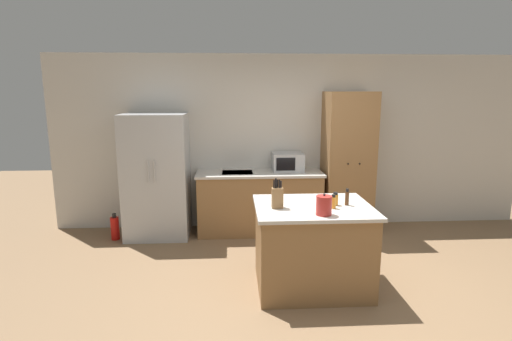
{
  "coord_description": "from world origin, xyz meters",
  "views": [
    {
      "loc": [
        -0.92,
        -3.67,
        2.06
      ],
      "look_at": [
        -0.61,
        1.4,
        1.05
      ],
      "focal_mm": 28.0,
      "sensor_mm": 36.0,
      "label": 1
    }
  ],
  "objects_px": {
    "spice_bottle_tall_dark": "(347,197)",
    "spice_bottle_amber_oil": "(335,199)",
    "refrigerator": "(157,176)",
    "fire_extinguisher": "(115,228)",
    "spice_bottle_short_red": "(333,202)",
    "microwave": "(288,162)",
    "kettle": "(324,205)",
    "knife_block": "(277,197)",
    "pantry_cabinet": "(347,163)"
  },
  "relations": [
    {
      "from": "knife_block",
      "to": "spice_bottle_amber_oil",
      "type": "distance_m",
      "value": 0.62
    },
    {
      "from": "microwave",
      "to": "refrigerator",
      "type": "bearing_deg",
      "value": -175.86
    },
    {
      "from": "refrigerator",
      "to": "fire_extinguisher",
      "type": "relative_size",
      "value": 4.61
    },
    {
      "from": "microwave",
      "to": "fire_extinguisher",
      "type": "height_order",
      "value": "microwave"
    },
    {
      "from": "pantry_cabinet",
      "to": "spice_bottle_short_red",
      "type": "relative_size",
      "value": 14.42
    },
    {
      "from": "knife_block",
      "to": "spice_bottle_tall_dark",
      "type": "relative_size",
      "value": 1.77
    },
    {
      "from": "pantry_cabinet",
      "to": "spice_bottle_tall_dark",
      "type": "bearing_deg",
      "value": -106.17
    },
    {
      "from": "kettle",
      "to": "spice_bottle_amber_oil",
      "type": "bearing_deg",
      "value": 58.85
    },
    {
      "from": "refrigerator",
      "to": "pantry_cabinet",
      "type": "xyz_separation_m",
      "value": [
        2.76,
        0.05,
        0.15
      ]
    },
    {
      "from": "refrigerator",
      "to": "spice_bottle_amber_oil",
      "type": "xyz_separation_m",
      "value": [
        2.14,
        -1.68,
        0.08
      ]
    },
    {
      "from": "spice_bottle_short_red",
      "to": "spice_bottle_amber_oil",
      "type": "xyz_separation_m",
      "value": [
        0.05,
        0.11,
        -0.0
      ]
    },
    {
      "from": "refrigerator",
      "to": "pantry_cabinet",
      "type": "height_order",
      "value": "pantry_cabinet"
    },
    {
      "from": "pantry_cabinet",
      "to": "fire_extinguisher",
      "type": "bearing_deg",
      "value": -176.53
    },
    {
      "from": "spice_bottle_tall_dark",
      "to": "knife_block",
      "type": "bearing_deg",
      "value": -175.44
    },
    {
      "from": "microwave",
      "to": "kettle",
      "type": "relative_size",
      "value": 2.14
    },
    {
      "from": "knife_block",
      "to": "spice_bottle_short_red",
      "type": "bearing_deg",
      "value": -5.01
    },
    {
      "from": "spice_bottle_tall_dark",
      "to": "microwave",
      "type": "bearing_deg",
      "value": 101.43
    },
    {
      "from": "spice_bottle_amber_oil",
      "to": "kettle",
      "type": "height_order",
      "value": "kettle"
    },
    {
      "from": "spice_bottle_amber_oil",
      "to": "fire_extinguisher",
      "type": "relative_size",
      "value": 0.36
    },
    {
      "from": "microwave",
      "to": "pantry_cabinet",
      "type": "bearing_deg",
      "value": -5.56
    },
    {
      "from": "spice_bottle_tall_dark",
      "to": "spice_bottle_short_red",
      "type": "xyz_separation_m",
      "value": [
        -0.17,
        -0.11,
        -0.01
      ]
    },
    {
      "from": "spice_bottle_tall_dark",
      "to": "spice_bottle_amber_oil",
      "type": "relative_size",
      "value": 1.28
    },
    {
      "from": "fire_extinguisher",
      "to": "knife_block",
      "type": "bearing_deg",
      "value": -36.98
    },
    {
      "from": "spice_bottle_amber_oil",
      "to": "microwave",
      "type": "bearing_deg",
      "value": 97.77
    },
    {
      "from": "spice_bottle_tall_dark",
      "to": "kettle",
      "type": "bearing_deg",
      "value": -135.08
    },
    {
      "from": "spice_bottle_tall_dark",
      "to": "kettle",
      "type": "relative_size",
      "value": 0.83
    },
    {
      "from": "refrigerator",
      "to": "spice_bottle_short_red",
      "type": "bearing_deg",
      "value": -40.68
    },
    {
      "from": "microwave",
      "to": "kettle",
      "type": "bearing_deg",
      "value": -88.56
    },
    {
      "from": "refrigerator",
      "to": "kettle",
      "type": "height_order",
      "value": "refrigerator"
    },
    {
      "from": "spice_bottle_amber_oil",
      "to": "kettle",
      "type": "relative_size",
      "value": 0.65
    },
    {
      "from": "pantry_cabinet",
      "to": "kettle",
      "type": "xyz_separation_m",
      "value": [
        -0.82,
        -2.05,
        -0.04
      ]
    },
    {
      "from": "refrigerator",
      "to": "fire_extinguisher",
      "type": "distance_m",
      "value": 0.94
    },
    {
      "from": "pantry_cabinet",
      "to": "spice_bottle_short_red",
      "type": "distance_m",
      "value": 1.97
    },
    {
      "from": "refrigerator",
      "to": "spice_bottle_short_red",
      "type": "relative_size",
      "value": 12.32
    },
    {
      "from": "refrigerator",
      "to": "spice_bottle_amber_oil",
      "type": "height_order",
      "value": "refrigerator"
    },
    {
      "from": "knife_block",
      "to": "refrigerator",
      "type": "bearing_deg",
      "value": 131.17
    },
    {
      "from": "kettle",
      "to": "spice_bottle_short_red",
      "type": "bearing_deg",
      "value": 55.12
    },
    {
      "from": "knife_block",
      "to": "kettle",
      "type": "distance_m",
      "value": 0.49
    },
    {
      "from": "knife_block",
      "to": "spice_bottle_tall_dark",
      "type": "height_order",
      "value": "knife_block"
    },
    {
      "from": "refrigerator",
      "to": "spice_bottle_tall_dark",
      "type": "relative_size",
      "value": 10.07
    },
    {
      "from": "fire_extinguisher",
      "to": "spice_bottle_short_red",
      "type": "bearing_deg",
      "value": -31.53
    },
    {
      "from": "refrigerator",
      "to": "pantry_cabinet",
      "type": "relative_size",
      "value": 0.85
    },
    {
      "from": "spice_bottle_amber_oil",
      "to": "knife_block",
      "type": "bearing_deg",
      "value": -173.88
    },
    {
      "from": "spice_bottle_short_red",
      "to": "fire_extinguisher",
      "type": "bearing_deg",
      "value": 148.47
    },
    {
      "from": "spice_bottle_tall_dark",
      "to": "kettle",
      "type": "xyz_separation_m",
      "value": [
        -0.32,
        -0.31,
        0.01
      ]
    },
    {
      "from": "knife_block",
      "to": "spice_bottle_short_red",
      "type": "xyz_separation_m",
      "value": [
        0.56,
        -0.05,
        -0.05
      ]
    },
    {
      "from": "microwave",
      "to": "kettle",
      "type": "distance_m",
      "value": 2.14
    },
    {
      "from": "pantry_cabinet",
      "to": "microwave",
      "type": "xyz_separation_m",
      "value": [
        -0.87,
        0.08,
        0.01
      ]
    },
    {
      "from": "pantry_cabinet",
      "to": "kettle",
      "type": "relative_size",
      "value": 9.76
    },
    {
      "from": "pantry_cabinet",
      "to": "kettle",
      "type": "distance_m",
      "value": 2.21
    }
  ]
}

